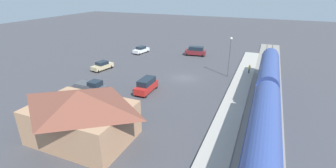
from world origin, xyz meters
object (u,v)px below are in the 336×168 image
Objects in this scene: sedan_white at (141,50)px; sedan_tan at (102,66)px; suv_maroon at (196,51)px; pedestrian_on_platform at (249,68)px; station_building at (81,114)px; suv_red at (146,85)px; pickup_charcoal at (91,87)px; light_pole_near_platform at (230,52)px.

sedan_tan is at bearing 86.60° from sedan_white.
suv_maroon is at bearing -166.58° from sedan_white.
suv_maroon is at bearing -34.70° from pedestrian_on_platform.
station_building is at bearing 62.87° from pedestrian_on_platform.
station_building is at bearing 87.92° from suv_maroon.
sedan_white is (11.95, -34.73, -2.13)m from station_building.
pickup_charcoal is (7.83, 3.71, -0.12)m from suv_red.
light_pole_near_platform is at bearing -113.36° from station_building.
suv_maroon is at bearing -92.12° from suv_red.
pickup_charcoal reaches higher than pedestrian_on_platform.
station_building is 13.95m from suv_red.
pickup_charcoal is 29.15m from suv_maroon.
suv_red is 24.11m from suv_maroon.
sedan_tan is at bearing 13.53° from light_pole_near_platform.
sedan_white is 13.70m from suv_maroon.
station_building reaches higher than pickup_charcoal.
sedan_white is 25.06m from pickup_charcoal.
suv_maroon is at bearing -128.63° from sedan_tan.
sedan_tan and sedan_white have the same top height.
pickup_charcoal reaches higher than sedan_tan.
pedestrian_on_platform is 0.36× the size of sedan_white.
light_pole_near_platform is at bearing -131.49° from suv_red.
pedestrian_on_platform reaches higher than sedan_tan.
light_pole_near_platform is at bearing 159.18° from sedan_white.
sedan_white is 24.33m from suv_red.
pickup_charcoal is at bearing -53.97° from station_building.
suv_maroon is (-8.73, -27.81, 0.12)m from pickup_charcoal.
suv_red is 8.67m from pickup_charcoal.
suv_maroon is (-14.19, -17.76, 0.27)m from sedan_tan.
pickup_charcoal is at bearing 40.13° from pedestrian_on_platform.
sedan_white is at bearing -12.78° from pedestrian_on_platform.
pickup_charcoal is 1.07× the size of suv_maroon.
suv_red is at bearing 154.51° from sedan_tan.
pedestrian_on_platform is 5.59m from light_pole_near_platform.
suv_maroon reaches higher than sedan_tan.
pickup_charcoal is (-4.60, 24.63, 0.15)m from sedan_white.
sedan_tan is 0.94× the size of suv_maroon.
station_building is 1.53× the size of light_pole_near_platform.
pedestrian_on_platform is at bearing -133.70° from suv_red.
station_building is at bearing 87.99° from suv_red.
pickup_charcoal is 24.65m from light_pole_near_platform.
sedan_white is 0.97× the size of suv_red.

